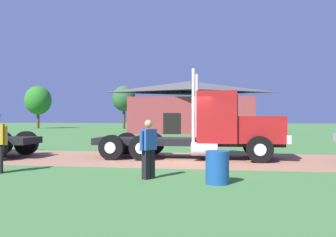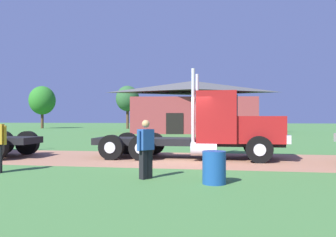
# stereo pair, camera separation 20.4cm
# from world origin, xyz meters

# --- Properties ---
(ground_plane) EXTENTS (200.00, 200.00, 0.00)m
(ground_plane) POSITION_xyz_m (0.00, 0.00, 0.00)
(ground_plane) COLOR #427538
(dirt_track) EXTENTS (120.00, 5.38, 0.01)m
(dirt_track) POSITION_xyz_m (0.00, 0.00, 0.00)
(dirt_track) COLOR #9E6B50
(dirt_track) RESTS_ON ground_plane
(truck_foreground_white) EXTENTS (7.92, 2.66, 3.62)m
(truck_foreground_white) POSITION_xyz_m (1.37, 0.46, 1.24)
(truck_foreground_white) COLOR black
(truck_foreground_white) RESTS_ON ground_plane
(visitor_walking_mid) EXTENTS (0.45, 0.51, 1.63)m
(visitor_walking_mid) POSITION_xyz_m (-0.38, -4.66, 0.87)
(visitor_walking_mid) COLOR #264C8C
(visitor_walking_mid) RESTS_ON ground_plane
(steel_barrel) EXTENTS (0.60, 0.60, 0.83)m
(steel_barrel) POSITION_xyz_m (1.51, -5.10, 0.42)
(steel_barrel) COLOR #19478C
(steel_barrel) RESTS_ON ground_plane
(shed_building) EXTENTS (14.79, 8.25, 5.86)m
(shed_building) POSITION_xyz_m (-1.92, 25.17, 2.83)
(shed_building) COLOR #963A3B
(shed_building) RESTS_ON ground_plane
(tree_left) EXTENTS (4.23, 4.23, 6.90)m
(tree_left) POSITION_xyz_m (-27.88, 38.76, 4.55)
(tree_left) COLOR #513823
(tree_left) RESTS_ON ground_plane
(tree_mid) EXTENTS (3.65, 3.65, 6.75)m
(tree_mid) POSITION_xyz_m (-13.53, 38.98, 4.71)
(tree_mid) COLOR #513823
(tree_mid) RESTS_ON ground_plane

